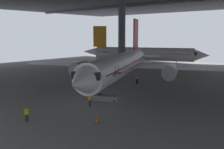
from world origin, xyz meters
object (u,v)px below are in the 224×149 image
(crew_worker_near_nose, at_px, (26,113))
(airplane_main, at_px, (120,65))
(crew_worker_by_stairs, at_px, (90,99))
(airplane_distant, at_px, (141,54))
(boarding_stairs, at_px, (105,95))
(traffic_cone_orange, at_px, (97,120))

(crew_worker_near_nose, bearing_deg, airplane_main, 103.48)
(crew_worker_by_stairs, height_order, airplane_distant, airplane_distant)
(crew_worker_by_stairs, bearing_deg, airplane_distant, 116.12)
(airplane_distant, bearing_deg, airplane_main, -62.74)
(airplane_main, bearing_deg, airplane_distant, 117.26)
(airplane_main, bearing_deg, crew_worker_near_nose, -76.52)
(crew_worker_near_nose, relative_size, crew_worker_by_stairs, 1.03)
(airplane_main, xyz_separation_m, crew_worker_near_nose, (5.27, -21.97, -2.69))
(crew_worker_near_nose, xyz_separation_m, crew_worker_by_stairs, (0.64, 8.56, -0.03))
(boarding_stairs, relative_size, crew_worker_near_nose, 2.97)
(boarding_stairs, relative_size, traffic_cone_orange, 8.08)
(crew_worker_by_stairs, xyz_separation_m, traffic_cone_orange, (5.07, -4.01, -0.60))
(crew_worker_by_stairs, bearing_deg, traffic_cone_orange, -38.39)
(crew_worker_by_stairs, height_order, traffic_cone_orange, crew_worker_by_stairs)
(crew_worker_near_nose, bearing_deg, crew_worker_by_stairs, 85.75)
(airplane_distant, xyz_separation_m, traffic_cone_orange, (24.78, -44.21, -3.15))
(boarding_stairs, xyz_separation_m, crew_worker_near_nose, (0.11, -12.19, 0.18))
(boarding_stairs, bearing_deg, airplane_distant, 117.41)
(airplane_distant, bearing_deg, crew_worker_near_nose, -68.64)
(boarding_stairs, height_order, crew_worker_by_stairs, boarding_stairs)
(airplane_main, xyz_separation_m, boarding_stairs, (5.16, -9.78, -2.87))
(airplane_main, relative_size, crew_worker_near_nose, 23.20)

